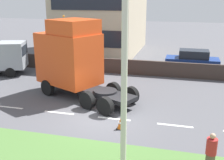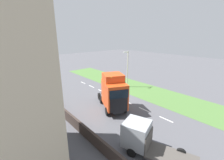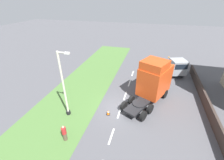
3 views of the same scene
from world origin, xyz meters
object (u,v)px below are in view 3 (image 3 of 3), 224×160
flatbed_truck (176,67)px  pedestrian (64,133)px  lamp_post (65,90)px  traffic_cone_lead (108,112)px  lorry_cab (154,80)px

flatbed_truck → pedestrian: (-10.09, -15.41, -0.64)m
flatbed_truck → lamp_post: bearing=28.4°
pedestrian → traffic_cone_lead: pedestrian is taller
lorry_cab → lamp_post: lamp_post is taller
flatbed_truck → pedestrian: flatbed_truck is taller
lamp_post → traffic_cone_lead: bearing=14.6°
pedestrian → lamp_post: bearing=114.3°
lorry_cab → flatbed_truck: bearing=91.2°
flatbed_truck → lamp_post: lamp_post is taller
pedestrian → traffic_cone_lead: bearing=56.6°
pedestrian → flatbed_truck: bearing=56.8°
lorry_cab → pedestrian: (-6.84, -8.22, -1.69)m
lorry_cab → traffic_cone_lead: size_ratio=12.36×
lamp_post → flatbed_truck: bearing=47.4°
lorry_cab → flatbed_truck: 7.95m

